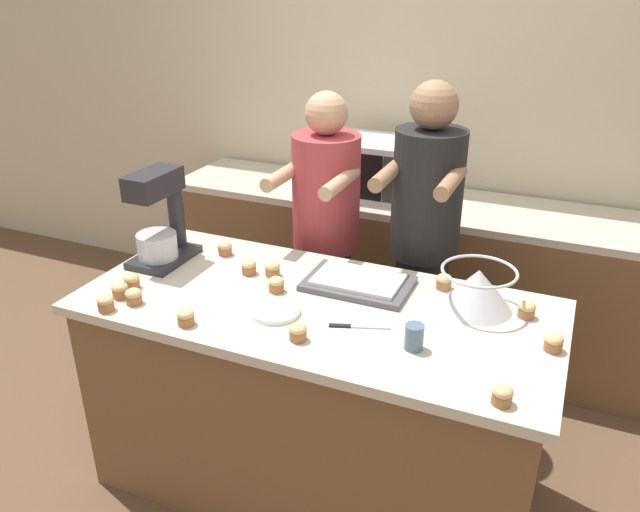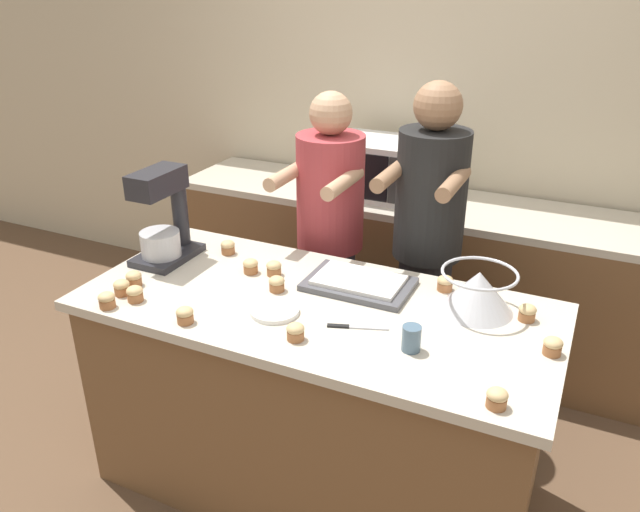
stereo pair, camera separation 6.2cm
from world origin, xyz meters
name	(u,v)px [view 2 (the right image)]	position (x,y,z in m)	size (l,w,h in m)	color
ground_plane	(316,481)	(0.00, 0.00, 0.00)	(16.00, 16.00, 0.00)	brown
back_wall	(440,107)	(0.00, 1.66, 1.35)	(10.00, 0.06, 2.70)	beige
island_counter	(316,398)	(0.00, 0.00, 0.45)	(1.83, 0.84, 0.90)	brown
back_counter	(412,272)	(0.00, 1.31, 0.45)	(2.80, 0.60, 0.90)	brown
person_left	(330,245)	(-0.25, 0.68, 0.83)	(0.34, 0.50, 1.58)	#33384C
person_right	(426,254)	(0.24, 0.68, 0.88)	(0.33, 0.50, 1.66)	#232328
stand_mixer	(164,221)	(-0.77, 0.09, 1.08)	(0.20, 0.30, 0.41)	#232328
mixing_bowl	(478,290)	(0.57, 0.20, 0.99)	(0.28, 0.28, 0.16)	#BCBCC1
baking_tray	(359,283)	(0.10, 0.19, 0.92)	(0.42, 0.27, 0.04)	#4C4C51
microwave_oven	(379,167)	(-0.23, 1.31, 1.06)	(0.49, 0.40, 0.31)	silver
drinking_glass	(411,338)	(0.43, -0.16, 0.95)	(0.06, 0.06, 0.09)	slate
small_plate	(275,311)	(-0.10, -0.13, 0.91)	(0.18, 0.18, 0.02)	white
knife	(354,327)	(0.20, -0.11, 0.91)	(0.21, 0.09, 0.01)	#BCBCC1
cupcake_0	(228,247)	(-0.55, 0.24, 0.94)	(0.06, 0.06, 0.06)	#9E6038
cupcake_1	(251,266)	(-0.36, 0.12, 0.94)	(0.06, 0.06, 0.06)	#9E6038
cupcake_2	(134,278)	(-0.72, -0.18, 0.94)	(0.06, 0.06, 0.06)	#9E6038
cupcake_3	(553,346)	(0.86, 0.02, 0.94)	(0.06, 0.06, 0.06)	#9E6038
cupcake_4	(135,294)	(-0.63, -0.28, 0.94)	(0.06, 0.06, 0.06)	#9E6038
cupcake_5	(274,268)	(-0.26, 0.14, 0.94)	(0.06, 0.06, 0.06)	#9E6038
cupcake_6	(527,312)	(0.75, 0.21, 0.94)	(0.06, 0.06, 0.06)	#9E6038
cupcake_7	(497,398)	(0.75, -0.34, 0.94)	(0.06, 0.06, 0.06)	#9E6038
cupcake_8	(107,300)	(-0.70, -0.37, 0.94)	(0.06, 0.06, 0.06)	#9E6038
cupcake_9	(295,331)	(0.05, -0.26, 0.94)	(0.06, 0.06, 0.06)	#9E6038
cupcake_10	(185,315)	(-0.36, -0.33, 0.94)	(0.06, 0.06, 0.06)	#9E6038
cupcake_11	(445,283)	(0.42, 0.31, 0.94)	(0.06, 0.06, 0.06)	#9E6038
cupcake_12	(277,283)	(-0.18, 0.02, 0.94)	(0.06, 0.06, 0.06)	#9E6038
cupcake_13	(122,287)	(-0.72, -0.26, 0.94)	(0.06, 0.06, 0.06)	#9E6038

